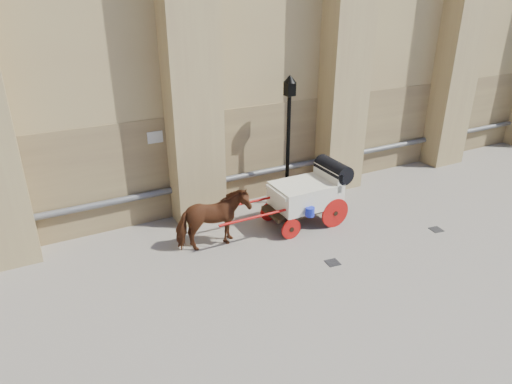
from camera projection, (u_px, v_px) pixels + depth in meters
ground at (293, 269)px, 11.01m from camera, size 90.00×90.00×0.00m
horse at (213, 220)px, 11.60m from camera, size 1.90×0.93×1.57m
carriage at (310, 192)px, 12.82m from camera, size 4.01×1.42×1.75m
street_lamp at (288, 138)px, 13.44m from camera, size 0.37×0.37×3.98m
drain_grate_near at (333, 263)px, 11.24m from camera, size 0.36×0.36×0.01m
drain_grate_far at (436, 230)px, 12.76m from camera, size 0.36×0.36×0.01m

